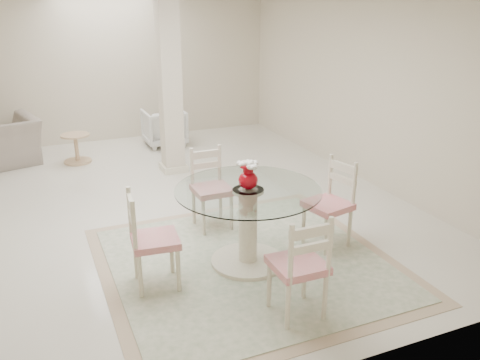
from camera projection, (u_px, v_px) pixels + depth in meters
name	position (u px, v px, depth m)	size (l,w,h in m)	color
ground	(165.00, 205.00, 6.65)	(7.00, 7.00, 0.00)	silver
room_shell	(157.00, 61.00, 6.01)	(6.02, 7.02, 2.71)	beige
column	(170.00, 84.00, 7.49)	(0.30, 0.30, 2.70)	beige
area_rug	(248.00, 263.00, 5.21)	(2.89, 2.89, 0.02)	tan
dining_table	(248.00, 227.00, 5.06)	(1.43, 1.43, 0.82)	#EFE6C5
red_vase	(248.00, 175.00, 4.87)	(0.22, 0.21, 0.29)	#A10410
dining_chair_east	(333.00, 197.00, 5.43)	(0.51, 0.51, 1.07)	beige
dining_chair_north	(210.00, 182.00, 5.88)	(0.42, 0.42, 1.04)	beige
dining_chair_west	(147.00, 233.00, 4.62)	(0.46, 0.46, 1.06)	beige
dining_chair_south	(302.00, 260.00, 4.15)	(0.43, 0.43, 1.07)	beige
armchair_white	(164.00, 127.00, 9.18)	(0.70, 0.72, 0.65)	silver
side_table	(77.00, 149.00, 8.25)	(0.46, 0.46, 0.47)	tan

